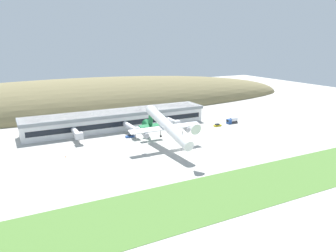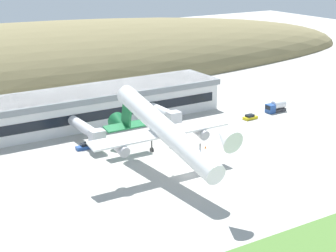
{
  "view_description": "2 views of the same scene",
  "coord_description": "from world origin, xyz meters",
  "px_view_note": "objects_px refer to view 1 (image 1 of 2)",
  "views": [
    {
      "loc": [
        -64.73,
        -115.24,
        45.1
      ],
      "look_at": [
        -1.18,
        7.63,
        8.78
      ],
      "focal_mm": 35.0,
      "sensor_mm": 36.0,
      "label": 1
    },
    {
      "loc": [
        -62.14,
        -91.31,
        46.84
      ],
      "look_at": [
        -0.42,
        7.3,
        9.23
      ],
      "focal_mm": 60.0,
      "sensor_mm": 36.0,
      "label": 2
    }
  ],
  "objects_px": {
    "terminal_building": "(118,119)",
    "traffic_cone_1": "(191,138)",
    "cargo_airplane": "(167,126)",
    "jetway_0": "(77,134)",
    "traffic_cone_0": "(66,156)",
    "service_car_0": "(217,125)",
    "jetway_2": "(173,122)",
    "fuel_truck": "(232,121)",
    "service_car_1": "(130,136)",
    "jetway_1": "(131,128)"
  },
  "relations": [
    {
      "from": "terminal_building",
      "to": "fuel_truck",
      "type": "relative_size",
      "value": 15.14
    },
    {
      "from": "service_car_0",
      "to": "cargo_airplane",
      "type": "bearing_deg",
      "value": -153.02
    },
    {
      "from": "terminal_building",
      "to": "cargo_airplane",
      "type": "xyz_separation_m",
      "value": [
        7.3,
        -42.31,
        4.89
      ]
    },
    {
      "from": "terminal_building",
      "to": "service_car_1",
      "type": "height_order",
      "value": "terminal_building"
    },
    {
      "from": "jetway_1",
      "to": "fuel_truck",
      "type": "relative_size",
      "value": 2.54
    },
    {
      "from": "jetway_2",
      "to": "traffic_cone_1",
      "type": "relative_size",
      "value": 22.21
    },
    {
      "from": "jetway_2",
      "to": "traffic_cone_1",
      "type": "height_order",
      "value": "jetway_2"
    },
    {
      "from": "service_car_0",
      "to": "service_car_1",
      "type": "bearing_deg",
      "value": 177.33
    },
    {
      "from": "cargo_airplane",
      "to": "traffic_cone_1",
      "type": "bearing_deg",
      "value": 26.64
    },
    {
      "from": "service_car_0",
      "to": "service_car_1",
      "type": "relative_size",
      "value": 0.95
    },
    {
      "from": "terminal_building",
      "to": "jetway_0",
      "type": "relative_size",
      "value": 7.57
    },
    {
      "from": "service_car_0",
      "to": "traffic_cone_0",
      "type": "height_order",
      "value": "service_car_0"
    },
    {
      "from": "cargo_airplane",
      "to": "traffic_cone_1",
      "type": "relative_size",
      "value": 79.57
    },
    {
      "from": "service_car_0",
      "to": "jetway_1",
      "type": "bearing_deg",
      "value": 174.5
    },
    {
      "from": "cargo_airplane",
      "to": "service_car_1",
      "type": "bearing_deg",
      "value": 107.81
    },
    {
      "from": "jetway_0",
      "to": "service_car_0",
      "type": "distance_m",
      "value": 73.94
    },
    {
      "from": "terminal_building",
      "to": "traffic_cone_0",
      "type": "relative_size",
      "value": 166.29
    },
    {
      "from": "jetway_0",
      "to": "traffic_cone_0",
      "type": "relative_size",
      "value": 21.95
    },
    {
      "from": "service_car_1",
      "to": "jetway_1",
      "type": "bearing_deg",
      "value": 54.14
    },
    {
      "from": "jetway_2",
      "to": "traffic_cone_0",
      "type": "relative_size",
      "value": 22.21
    },
    {
      "from": "jetway_0",
      "to": "traffic_cone_0",
      "type": "xyz_separation_m",
      "value": [
        -8.58,
        -18.24,
        -3.71
      ]
    },
    {
      "from": "jetway_0",
      "to": "cargo_airplane",
      "type": "height_order",
      "value": "cargo_airplane"
    },
    {
      "from": "terminal_building",
      "to": "service_car_0",
      "type": "height_order",
      "value": "terminal_building"
    },
    {
      "from": "traffic_cone_0",
      "to": "traffic_cone_1",
      "type": "relative_size",
      "value": 1.0
    },
    {
      "from": "fuel_truck",
      "to": "service_car_0",
      "type": "bearing_deg",
      "value": -171.53
    },
    {
      "from": "cargo_airplane",
      "to": "service_car_1",
      "type": "xyz_separation_m",
      "value": [
        -7.58,
        23.61,
        -9.47
      ]
    },
    {
      "from": "terminal_building",
      "to": "service_car_1",
      "type": "distance_m",
      "value": 19.26
    },
    {
      "from": "jetway_2",
      "to": "fuel_truck",
      "type": "xyz_separation_m",
      "value": [
        35.48,
        -4.67,
        -2.44
      ]
    },
    {
      "from": "terminal_building",
      "to": "traffic_cone_1",
      "type": "xyz_separation_m",
      "value": [
        24.6,
        -33.63,
        -4.91
      ]
    },
    {
      "from": "fuel_truck",
      "to": "traffic_cone_1",
      "type": "bearing_deg",
      "value": -158.23
    },
    {
      "from": "service_car_0",
      "to": "traffic_cone_0",
      "type": "xyz_separation_m",
      "value": [
        -82.16,
        -11.81,
        -0.3
      ]
    },
    {
      "from": "service_car_0",
      "to": "fuel_truck",
      "type": "height_order",
      "value": "fuel_truck"
    },
    {
      "from": "traffic_cone_0",
      "to": "traffic_cone_1",
      "type": "xyz_separation_m",
      "value": [
        57.61,
        -0.81,
        0.0
      ]
    },
    {
      "from": "terminal_building",
      "to": "fuel_truck",
      "type": "distance_m",
      "value": 63.54
    },
    {
      "from": "jetway_0",
      "to": "cargo_airplane",
      "type": "bearing_deg",
      "value": -41.14
    },
    {
      "from": "jetway_0",
      "to": "service_car_1",
      "type": "height_order",
      "value": "jetway_0"
    },
    {
      "from": "jetway_1",
      "to": "fuel_truck",
      "type": "distance_m",
      "value": 59.16
    },
    {
      "from": "jetway_0",
      "to": "service_car_0",
      "type": "xyz_separation_m",
      "value": [
        73.58,
        -6.42,
        -3.41
      ]
    },
    {
      "from": "service_car_1",
      "to": "fuel_truck",
      "type": "distance_m",
      "value": 60.71
    },
    {
      "from": "service_car_1",
      "to": "traffic_cone_0",
      "type": "height_order",
      "value": "service_car_1"
    },
    {
      "from": "cargo_airplane",
      "to": "service_car_0",
      "type": "xyz_separation_m",
      "value": [
        41.84,
        21.3,
        -9.5
      ]
    },
    {
      "from": "jetway_0",
      "to": "traffic_cone_0",
      "type": "distance_m",
      "value": 20.49
    },
    {
      "from": "traffic_cone_1",
      "to": "cargo_airplane",
      "type": "bearing_deg",
      "value": -153.36
    },
    {
      "from": "jetway_2",
      "to": "service_car_1",
      "type": "bearing_deg",
      "value": -170.89
    },
    {
      "from": "terminal_building",
      "to": "jetway_1",
      "type": "height_order",
      "value": "terminal_building"
    },
    {
      "from": "jetway_1",
      "to": "fuel_truck",
      "type": "xyz_separation_m",
      "value": [
        59.03,
        -2.92,
        -2.44
      ]
    },
    {
      "from": "service_car_0",
      "to": "traffic_cone_0",
      "type": "distance_m",
      "value": 83.0
    },
    {
      "from": "cargo_airplane",
      "to": "traffic_cone_0",
      "type": "bearing_deg",
      "value": 166.75
    },
    {
      "from": "terminal_building",
      "to": "traffic_cone_1",
      "type": "relative_size",
      "value": 166.29
    },
    {
      "from": "fuel_truck",
      "to": "jetway_1",
      "type": "bearing_deg",
      "value": 177.17
    }
  ]
}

